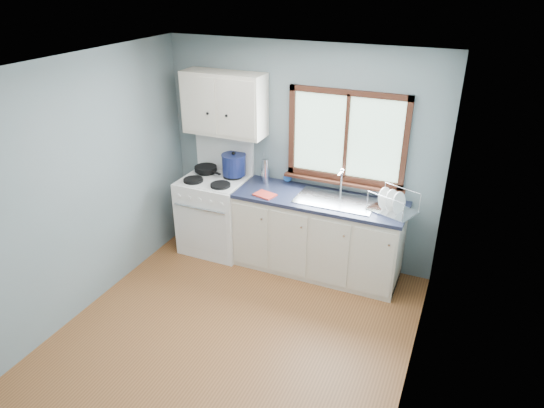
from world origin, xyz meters
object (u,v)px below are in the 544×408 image
at_px(gas_range, 216,212).
at_px(stockpot, 234,164).
at_px(thermos, 266,171).
at_px(sink, 335,206).
at_px(skillet, 206,169).
at_px(dish_rack, 392,206).
at_px(base_cabinets, 317,238).
at_px(utensil_crock, 266,174).

bearing_deg(gas_range, stockpot, 40.27).
relative_size(stockpot, thermos, 1.28).
bearing_deg(sink, stockpot, 173.69).
xyz_separation_m(skillet, thermos, (0.78, 0.02, 0.08)).
relative_size(skillet, dish_rack, 0.81).
xyz_separation_m(stockpot, thermos, (0.42, -0.02, -0.02)).
bearing_deg(dish_rack, thermos, -163.43).
distance_m(gas_range, stockpot, 0.64).
xyz_separation_m(gas_range, base_cabinets, (1.31, 0.02, -0.08)).
relative_size(gas_range, stockpot, 3.57).
height_order(skillet, thermos, thermos).
bearing_deg(utensil_crock, thermos, -65.33).
xyz_separation_m(base_cabinets, thermos, (-0.70, 0.13, 0.66)).
distance_m(skillet, stockpot, 0.38).
bearing_deg(gas_range, base_cabinets, 0.82).
relative_size(gas_range, dish_rack, 2.56).
height_order(gas_range, sink, gas_range).
height_order(sink, stockpot, stockpot).
relative_size(base_cabinets, thermos, 6.23).
bearing_deg(utensil_crock, stockpot, -168.70).
height_order(sink, dish_rack, sink).
bearing_deg(sink, skillet, 176.37).
distance_m(utensil_crock, thermos, 0.13).
xyz_separation_m(base_cabinets, skillet, (-1.48, 0.10, 0.58)).
xyz_separation_m(gas_range, stockpot, (0.19, 0.16, 0.59)).
relative_size(gas_range, utensil_crock, 3.92).
distance_m(base_cabinets, stockpot, 1.31).
bearing_deg(thermos, gas_range, -166.52).
distance_m(skillet, dish_rack, 2.26).
bearing_deg(utensil_crock, sink, -13.35).
relative_size(utensil_crock, dish_rack, 0.65).
height_order(sink, skillet, sink).
xyz_separation_m(thermos, dish_rack, (1.48, -0.13, -0.09)).
xyz_separation_m(gas_range, sink, (1.49, 0.02, 0.37)).
relative_size(thermos, dish_rack, 0.56).
bearing_deg(gas_range, utensil_crock, 22.67).
xyz_separation_m(skillet, utensil_crock, (0.74, 0.11, 0.00)).
height_order(gas_range, utensil_crock, gas_range).
relative_size(gas_range, thermos, 4.58).
height_order(sink, utensil_crock, utensil_crock).
height_order(base_cabinets, dish_rack, dish_rack).
relative_size(gas_range, base_cabinets, 0.74).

